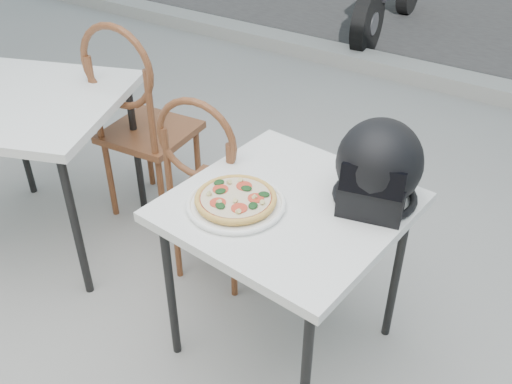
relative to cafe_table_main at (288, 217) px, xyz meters
The scene contains 9 objects.
ground 0.67m from the cafe_table_main, 137.75° to the right, with size 80.00×80.00×0.00m, color #9E9B96.
curb 2.95m from the cafe_table_main, 92.40° to the left, with size 30.00×0.25×0.12m, color #A3A099.
cafe_table_main is the anchor object (origin of this frame).
plate 0.20m from the cafe_table_main, 139.95° to the right, with size 0.41×0.41×0.02m.
pizza 0.21m from the cafe_table_main, 140.01° to the right, with size 0.35×0.35×0.04m.
helmet 0.36m from the cafe_table_main, 35.61° to the left, with size 0.36×0.37×0.30m.
cafe_chair_main 0.53m from the cafe_table_main, 160.49° to the left, with size 0.41×0.41×0.96m.
cafe_table_side 1.34m from the cafe_table_main, behind, with size 1.06×1.06×0.78m.
cafe_chair_side 1.13m from the cafe_table_main, 161.21° to the left, with size 0.45×0.45×1.09m.
Camera 1 is at (0.91, -1.29, 1.88)m, focal length 40.00 mm.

